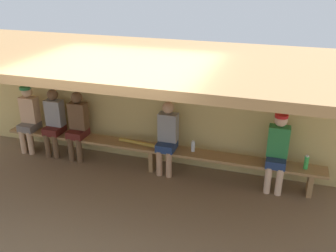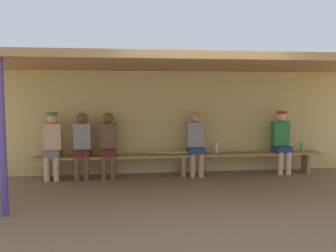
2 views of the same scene
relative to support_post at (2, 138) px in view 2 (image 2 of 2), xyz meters
name	(u,v)px [view 2 (image 2 of 2)]	position (x,y,z in m)	size (l,w,h in m)	color
ground_plane	(198,197)	(2.88, 0.55, -1.10)	(24.00, 24.00, 0.00)	brown
back_wall	(179,122)	(2.88, 2.55, 0.00)	(8.00, 0.20, 2.20)	tan
dugout_roof	(191,63)	(2.88, 1.25, 1.16)	(8.00, 2.80, 0.12)	#9E7547
support_post	(2,138)	(0.00, 0.00, 0.00)	(0.10, 0.10, 2.20)	#4C388C
bench	(182,157)	(2.88, 2.10, -0.71)	(6.00, 0.36, 0.46)	#9E7547
player_rightmost	(108,142)	(1.35, 2.10, -0.37)	(0.34, 0.42, 1.34)	#591E19
player_leftmost	(82,143)	(0.83, 2.10, -0.37)	(0.34, 0.42, 1.34)	#591E19
player_shirtless_tan	(53,143)	(0.25, 2.10, -0.35)	(0.34, 0.42, 1.34)	slate
player_in_white	(195,141)	(3.15, 2.10, -0.37)	(0.34, 0.42, 1.34)	navy
player_in_red	(281,139)	(5.05, 2.10, -0.35)	(0.34, 0.42, 1.34)	navy
water_bottle_orange	(216,148)	(3.62, 2.15, -0.54)	(0.07, 0.07, 0.21)	silver
water_bottle_blue	(302,146)	(5.52, 2.10, -0.53)	(0.07, 0.07, 0.24)	green
baseball_bat	(170,153)	(2.61, 2.10, -0.61)	(0.07, 0.07, 0.82)	#B28C33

